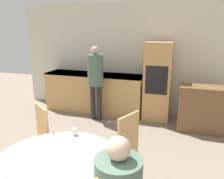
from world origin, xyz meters
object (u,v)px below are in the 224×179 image
chair_far_left (37,140)px  person_standing (95,75)px  cup (74,132)px  oven_unit (158,81)px  chair_far_right (123,146)px  sideboard (206,109)px

chair_far_left → person_standing: (0.00, 2.09, 0.46)m
cup → chair_far_left: bearing=175.3°
oven_unit → person_standing: (-1.27, -0.51, 0.15)m
chair_far_left → oven_unit: bearing=98.8°
chair_far_right → sideboard: bearing=174.5°
chair_far_right → cup: 0.63m
oven_unit → sideboard: (1.00, -0.39, -0.40)m
sideboard → cup: (-1.69, -2.25, 0.32)m
person_standing → cup: (0.58, -2.13, -0.23)m
chair_far_right → person_standing: 2.26m
chair_far_right → cup: (-0.54, -0.23, 0.23)m
sideboard → chair_far_right: size_ratio=1.05×
person_standing → chair_far_left: bearing=-90.0°
chair_far_right → person_standing: person_standing is taller
sideboard → oven_unit: bearing=158.4°
chair_far_left → cup: chair_far_left is taller
oven_unit → chair_far_left: oven_unit is taller
sideboard → chair_far_right: chair_far_right is taller
sideboard → chair_far_left: (-2.27, -2.21, 0.09)m
cup → person_standing: bearing=105.3°
sideboard → chair_far_left: 3.17m
chair_far_right → cup: chair_far_right is taller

